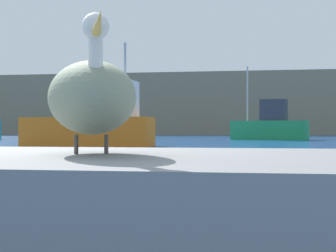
{
  "coord_description": "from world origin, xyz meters",
  "views": [
    {
      "loc": [
        2.2,
        -4.16,
        0.88
      ],
      "look_at": [
        -0.95,
        15.01,
        0.96
      ],
      "focal_mm": 54.41,
      "sensor_mm": 36.0,
      "label": 1
    }
  ],
  "objects_px": {
    "pelican": "(92,97)",
    "fishing_boat_orange": "(94,122)",
    "fishing_boat_green": "(270,126)",
    "fishing_boat_blue": "(102,128)"
  },
  "relations": [
    {
      "from": "pelican",
      "to": "fishing_boat_orange",
      "type": "relative_size",
      "value": 0.23
    },
    {
      "from": "pelican",
      "to": "fishing_boat_green",
      "type": "bearing_deg",
      "value": 155.09
    },
    {
      "from": "fishing_boat_green",
      "to": "fishing_boat_orange",
      "type": "height_order",
      "value": "fishing_boat_green"
    },
    {
      "from": "fishing_boat_blue",
      "to": "fishing_boat_green",
      "type": "bearing_deg",
      "value": -154.65
    },
    {
      "from": "pelican",
      "to": "fishing_boat_green",
      "type": "relative_size",
      "value": 0.26
    },
    {
      "from": "fishing_boat_green",
      "to": "fishing_boat_blue",
      "type": "height_order",
      "value": "fishing_boat_green"
    },
    {
      "from": "pelican",
      "to": "fishing_boat_orange",
      "type": "xyz_separation_m",
      "value": [
        -6.5,
        20.52,
        0.07
      ]
    },
    {
      "from": "pelican",
      "to": "fishing_boat_blue",
      "type": "bearing_deg",
      "value": 175.73
    },
    {
      "from": "pelican",
      "to": "fishing_boat_blue",
      "type": "distance_m",
      "value": 37.72
    },
    {
      "from": "fishing_boat_blue",
      "to": "fishing_boat_orange",
      "type": "xyz_separation_m",
      "value": [
        4.31,
        -15.62,
        0.25
      ]
    }
  ]
}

